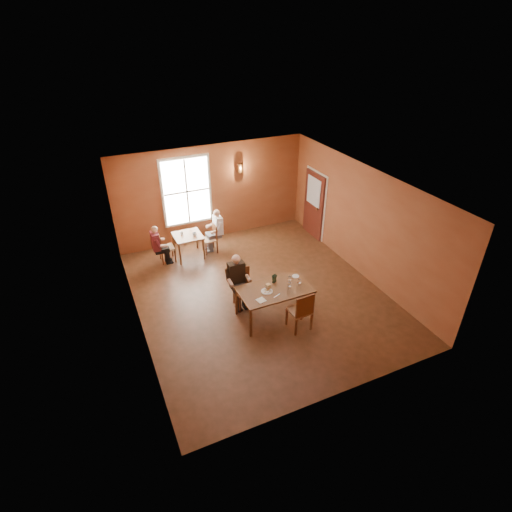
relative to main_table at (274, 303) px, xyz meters
name	(u,v)px	position (x,y,z in m)	size (l,w,h in m)	color
ground	(259,294)	(0.03, 0.92, -0.39)	(6.00, 7.00, 0.01)	brown
wall_back	(212,193)	(0.03, 4.42, 1.11)	(6.00, 0.04, 3.00)	brown
wall_front	(345,335)	(0.03, -2.58, 1.11)	(6.00, 0.04, 3.00)	brown
wall_left	(132,272)	(-2.97, 0.92, 1.11)	(0.04, 7.00, 3.00)	brown
wall_right	(362,221)	(3.03, 0.92, 1.11)	(0.04, 7.00, 3.00)	brown
ceiling	(260,185)	(0.03, 0.92, 2.61)	(6.00, 7.00, 0.04)	white
window	(187,192)	(-0.77, 4.37, 1.31)	(1.36, 0.10, 1.96)	white
door	(313,205)	(2.97, 3.22, 0.66)	(0.12, 1.04, 2.10)	maroon
wall_sconce	(240,168)	(0.93, 4.32, 1.81)	(0.16, 0.16, 0.28)	brown
main_table	(274,303)	(0.00, 0.00, 0.00)	(1.67, 0.94, 0.78)	brown
chair_diner_main	(244,289)	(-0.50, 0.65, 0.11)	(0.44, 0.44, 1.01)	brown
diner_main	(245,285)	(-0.50, 0.62, 0.26)	(0.52, 0.52, 1.30)	#3B241C
chair_empty	(299,310)	(0.33, -0.60, 0.12)	(0.45, 0.45, 1.02)	brown
plate_food	(267,291)	(-0.21, -0.01, 0.41)	(0.27, 0.27, 0.03)	silver
sandwich	(268,287)	(-0.14, 0.06, 0.45)	(0.10, 0.09, 0.12)	tan
goblet_a	(289,280)	(0.42, 0.08, 0.49)	(0.08, 0.08, 0.19)	white
goblet_b	(299,282)	(0.58, -0.10, 0.48)	(0.07, 0.07, 0.18)	white
goblet_c	(290,286)	(0.30, -0.14, 0.49)	(0.08, 0.08, 0.20)	silver
menu_stand	(274,279)	(0.11, 0.25, 0.49)	(0.12, 0.06, 0.21)	#1C301F
knife	(277,296)	(-0.07, -0.25, 0.39)	(0.21, 0.02, 0.00)	silver
napkin	(261,300)	(-0.47, -0.25, 0.40)	(0.19, 0.19, 0.01)	white
side_plate	(296,276)	(0.69, 0.26, 0.40)	(0.17, 0.17, 0.01)	silver
second_table	(189,246)	(-1.07, 3.53, -0.04)	(0.80, 0.80, 0.71)	brown
chair_diner_white	(209,239)	(-0.42, 3.53, 0.04)	(0.39, 0.39, 0.87)	#461E0E
diner_white	(210,233)	(-0.39, 3.53, 0.23)	(0.50, 0.50, 1.25)	silver
chair_diner_maroon	(167,247)	(-1.72, 3.53, 0.07)	(0.41, 0.41, 0.92)	#4C2B16
diner_maroon	(165,243)	(-1.75, 3.53, 0.20)	(0.48, 0.48, 1.19)	#5F1015
cup_a	(195,234)	(-0.89, 3.41, 0.36)	(0.12, 0.12, 0.09)	silver
cup_b	(182,233)	(-1.22, 3.64, 0.36)	(0.09, 0.09, 0.08)	silver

